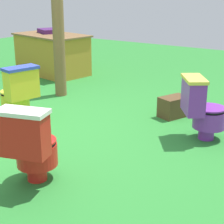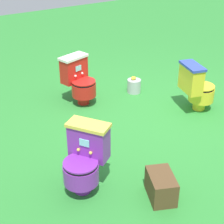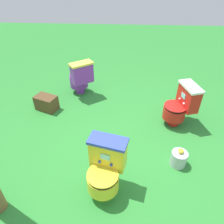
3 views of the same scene
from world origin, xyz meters
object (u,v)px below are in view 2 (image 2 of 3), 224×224
toilet_red (79,80)px  toilet_purple (85,158)px  lemon_bucket (134,86)px  toilet_yellow (197,87)px  small_crate (161,186)px

toilet_red → toilet_purple: size_ratio=1.00×
lemon_bucket → toilet_yellow: bearing=114.1°
toilet_yellow → toilet_purple: bearing=-58.5°
toilet_purple → small_crate: (-0.58, 0.55, -0.23)m
toilet_red → toilet_yellow: size_ratio=1.00×
toilet_yellow → lemon_bucket: (0.43, -0.97, -0.25)m
toilet_yellow → small_crate: size_ratio=1.88×
toilet_red → toilet_yellow: (-1.34, 1.12, 0.00)m
toilet_yellow → lemon_bucket: size_ratio=2.63×
lemon_bucket → toilet_purple: bearing=43.0°
toilet_red → small_crate: 2.38m
small_crate → toilet_yellow: bearing=-142.8°
toilet_purple → small_crate: bearing=-168.4°
small_crate → lemon_bucket: (-1.19, -2.20, -0.02)m
toilet_purple → lemon_bucket: size_ratio=2.63×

